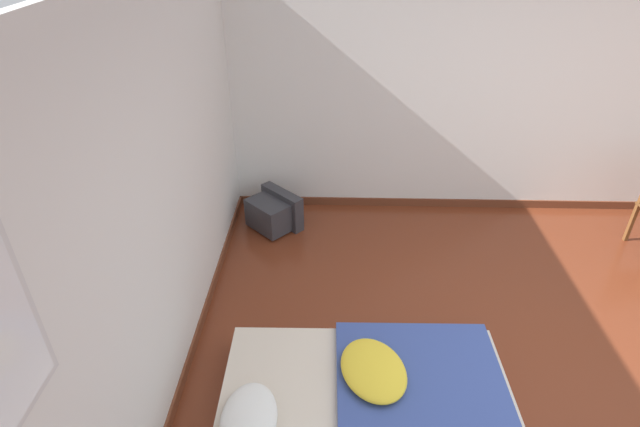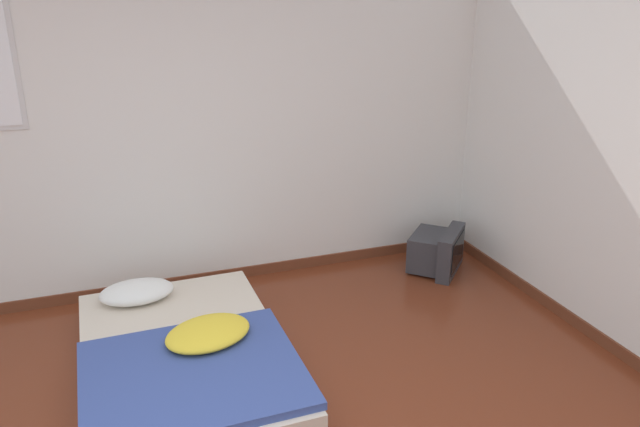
# 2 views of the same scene
# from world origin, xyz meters

# --- Properties ---
(ground_plane) EXTENTS (20.00, 20.00, 0.00)m
(ground_plane) POSITION_xyz_m (0.00, 0.00, 0.00)
(ground_plane) COLOR maroon
(wall_back) EXTENTS (7.83, 0.08, 2.60)m
(wall_back) POSITION_xyz_m (-0.02, 2.68, 1.29)
(wall_back) COLOR white
(wall_back) RESTS_ON ground_plane
(wall_right) EXTENTS (0.08, 7.70, 2.60)m
(wall_right) POSITION_xyz_m (2.75, 0.00, 1.29)
(wall_right) COLOR white
(wall_right) RESTS_ON ground_plane
(mattress_bed) EXTENTS (1.26, 1.89, 0.36)m
(mattress_bed) POSITION_xyz_m (-0.06, 1.36, 0.14)
(mattress_bed) COLOR beige
(mattress_bed) RESTS_ON ground_plane
(crt_tv) EXTENTS (0.62, 0.62, 0.38)m
(crt_tv) POSITION_xyz_m (2.24, 2.21, 0.18)
(crt_tv) COLOR #333338
(crt_tv) RESTS_ON ground_plane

